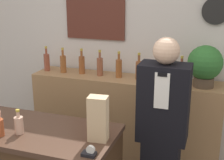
{
  "coord_description": "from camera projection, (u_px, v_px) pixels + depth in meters",
  "views": [
    {
      "loc": [
        0.95,
        -1.27,
        1.96
      ],
      "look_at": [
        0.12,
        1.14,
        1.18
      ],
      "focal_mm": 50.0,
      "sensor_mm": 36.0,
      "label": 1
    }
  ],
  "objects": [
    {
      "name": "shelf_bottle_1",
      "position": [
        63.0,
        63.0,
        3.46
      ],
      "size": [
        0.07,
        0.07,
        0.28
      ],
      "color": "brown",
      "rests_on": "back_shelf"
    },
    {
      "name": "counter_bottle_5",
      "position": [
        19.0,
        125.0,
        2.24
      ],
      "size": [
        0.06,
        0.06,
        0.19
      ],
      "color": "tan",
      "rests_on": "display_counter"
    },
    {
      "name": "shelf_bottle_7",
      "position": [
        181.0,
        73.0,
        3.07
      ],
      "size": [
        0.07,
        0.07,
        0.28
      ],
      "color": "brown",
      "rests_on": "back_shelf"
    },
    {
      "name": "shelf_bottle_5",
      "position": [
        139.0,
        69.0,
        3.21
      ],
      "size": [
        0.07,
        0.07,
        0.28
      ],
      "color": "brown",
      "rests_on": "back_shelf"
    },
    {
      "name": "potted_plant",
      "position": [
        205.0,
        64.0,
        2.94
      ],
      "size": [
        0.33,
        0.33,
        0.4
      ],
      "color": "#4C3D2D",
      "rests_on": "back_shelf"
    },
    {
      "name": "back_wall",
      "position": [
        127.0,
        42.0,
        3.43
      ],
      "size": [
        5.2,
        0.09,
        2.7
      ],
      "color": "silver",
      "rests_on": "ground_plane"
    },
    {
      "name": "back_shelf",
      "position": [
        124.0,
        122.0,
        3.43
      ],
      "size": [
        2.02,
        0.4,
        1.02
      ],
      "color": "#9E754C",
      "rests_on": "ground_plane"
    },
    {
      "name": "shelf_bottle_6",
      "position": [
        159.0,
        72.0,
        3.12
      ],
      "size": [
        0.07,
        0.07,
        0.28
      ],
      "color": "brown",
      "rests_on": "back_shelf"
    },
    {
      "name": "shelf_bottle_2",
      "position": [
        82.0,
        64.0,
        3.42
      ],
      "size": [
        0.07,
        0.07,
        0.28
      ],
      "color": "brown",
      "rests_on": "back_shelf"
    },
    {
      "name": "paper_bag",
      "position": [
        98.0,
        119.0,
        2.12
      ],
      "size": [
        0.14,
        0.11,
        0.32
      ],
      "color": "tan",
      "rests_on": "display_counter"
    },
    {
      "name": "shelf_bottle_4",
      "position": [
        119.0,
        68.0,
        3.28
      ],
      "size": [
        0.07,
        0.07,
        0.28
      ],
      "color": "brown",
      "rests_on": "back_shelf"
    },
    {
      "name": "tape_dispenser",
      "position": [
        90.0,
        153.0,
        1.96
      ],
      "size": [
        0.09,
        0.06,
        0.07
      ],
      "color": "black",
      "rests_on": "display_counter"
    },
    {
      "name": "shopkeeper",
      "position": [
        162.0,
        133.0,
        2.56
      ],
      "size": [
        0.4,
        0.25,
        1.58
      ],
      "color": "black",
      "rests_on": "ground_plane"
    },
    {
      "name": "shelf_bottle_0",
      "position": [
        47.0,
        61.0,
        3.54
      ],
      "size": [
        0.07,
        0.07,
        0.28
      ],
      "color": "brown",
      "rests_on": "back_shelf"
    },
    {
      "name": "shelf_bottle_3",
      "position": [
        100.0,
        66.0,
        3.35
      ],
      "size": [
        0.07,
        0.07,
        0.28
      ],
      "color": "brown",
      "rests_on": "back_shelf"
    }
  ]
}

